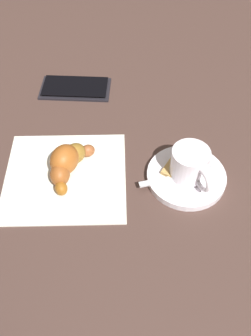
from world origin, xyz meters
name	(u,v)px	position (x,y,z in m)	size (l,w,h in m)	color
ground_plane	(116,170)	(0.00, 0.00, 0.00)	(1.80, 1.80, 0.00)	#45302A
saucer	(186,177)	(-0.10, 0.05, 0.01)	(0.13, 0.13, 0.01)	white
espresso_cup	(190,164)	(-0.11, 0.05, 0.04)	(0.06, 0.09, 0.05)	white
teaspoon	(192,174)	(-0.11, 0.05, 0.01)	(0.13, 0.02, 0.01)	silver
sugar_packet	(175,163)	(-0.09, 0.02, 0.01)	(0.06, 0.02, 0.01)	tan
napkin	(65,176)	(0.08, -0.01, 0.00)	(0.19, 0.18, 0.00)	silver
croissant	(67,162)	(0.08, -0.02, 0.02)	(0.09, 0.09, 0.05)	brown
cell_phone	(75,88)	(0.02, -0.22, 0.00)	(0.15, 0.11, 0.01)	black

